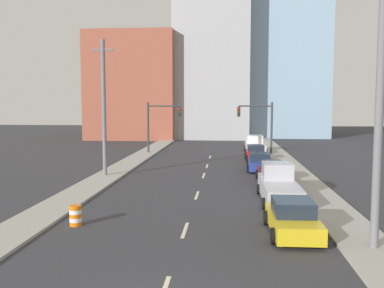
{
  "coord_description": "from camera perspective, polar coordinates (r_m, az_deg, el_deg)",
  "views": [
    {
      "loc": [
        1.9,
        -10.26,
        5.65
      ],
      "look_at": [
        -1.2,
        26.22,
        2.2
      ],
      "focal_mm": 40.0,
      "sensor_mm": 36.0,
      "label": 1
    }
  ],
  "objects": [
    {
      "name": "traffic_barrel",
      "position": [
        20.83,
        -15.27,
        -9.2
      ],
      "size": [
        0.56,
        0.56,
        0.95
      ],
      "color": "orange",
      "rests_on": "ground"
    },
    {
      "name": "pickup_truck_white",
      "position": [
        50.03,
        8.4,
        -0.23
      ],
      "size": [
        2.38,
        5.87,
        2.0
      ],
      "rotation": [
        0.0,
        0.0,
        0.0
      ],
      "color": "silver",
      "rests_on": "ground"
    },
    {
      "name": "traffic_signal_right",
      "position": [
        48.05,
        9.23,
        3.05
      ],
      "size": [
        3.92,
        0.35,
        5.81
      ],
      "color": "#38383D",
      "rests_on": "ground"
    },
    {
      "name": "utility_pole_right_near",
      "position": [
        17.53,
        23.7,
        3.95
      ],
      "size": [
        1.6,
        0.32,
        10.45
      ],
      "color": "slate",
      "rests_on": "ground"
    },
    {
      "name": "sidewalk_left",
      "position": [
        56.39,
        -4.68,
        -0.31
      ],
      "size": [
        2.36,
        90.15,
        0.13
      ],
      "color": "#9E9B93",
      "rests_on": "ground"
    },
    {
      "name": "building_brick_left",
      "position": [
        73.41,
        -7.27,
        7.52
      ],
      "size": [
        14.0,
        16.0,
        16.88
      ],
      "color": "#9E513D",
      "rests_on": "ground"
    },
    {
      "name": "lane_stripe_at_28m",
      "position": [
        38.95,
        2.01,
        -2.95
      ],
      "size": [
        0.16,
        2.4,
        0.01
      ],
      "primitive_type": "cube",
      "color": "beige",
      "rests_on": "ground"
    },
    {
      "name": "sedan_red",
      "position": [
        43.11,
        8.5,
        -1.26
      ],
      "size": [
        2.1,
        4.26,
        1.55
      ],
      "rotation": [
        0.0,
        0.0,
        0.01
      ],
      "color": "red",
      "rests_on": "ground"
    },
    {
      "name": "sidewalk_right",
      "position": [
        55.88,
        10.48,
        -0.44
      ],
      "size": [
        2.36,
        90.15,
        0.13
      ],
      "color": "#9E9B93",
      "rests_on": "ground"
    },
    {
      "name": "building_glass_right",
      "position": [
        81.4,
        12.22,
        14.42
      ],
      "size": [
        13.0,
        20.0,
        37.2
      ],
      "color": "#8CADC6",
      "rests_on": "ground"
    },
    {
      "name": "traffic_signal_left",
      "position": [
        48.56,
        -4.57,
        3.12
      ],
      "size": [
        3.92,
        0.35,
        5.81
      ],
      "color": "#38383D",
      "rests_on": "ground"
    },
    {
      "name": "lane_stripe_at_23m",
      "position": [
        33.85,
        1.57,
        -4.22
      ],
      "size": [
        0.16,
        2.4,
        0.01
      ],
      "primitive_type": "cube",
      "color": "beige",
      "rests_on": "ground"
    },
    {
      "name": "lane_stripe_at_8m",
      "position": [
        19.57,
        -0.94,
        -11.39
      ],
      "size": [
        0.16,
        2.4,
        0.01
      ],
      "primitive_type": "cube",
      "color": "beige",
      "rests_on": "ground"
    },
    {
      "name": "sedan_maroon",
      "position": [
        31.53,
        10.53,
        -3.74
      ],
      "size": [
        2.07,
        4.38,
        1.54
      ],
      "rotation": [
        0.0,
        0.0,
        0.02
      ],
      "color": "maroon",
      "rests_on": "ground"
    },
    {
      "name": "utility_pole_left_mid",
      "position": [
        33.6,
        -11.67,
        4.82
      ],
      "size": [
        1.6,
        0.32,
        10.52
      ],
      "color": "slate",
      "rests_on": "ground"
    },
    {
      "name": "lane_stripe_at_16m",
      "position": [
        26.67,
        0.66,
        -6.84
      ],
      "size": [
        0.16,
        2.4,
        0.01
      ],
      "primitive_type": "cube",
      "color": "beige",
      "rests_on": "ground"
    },
    {
      "name": "building_office_center",
      "position": [
        76.18,
        2.81,
        11.16
      ],
      "size": [
        12.0,
        20.0,
        26.65
      ],
      "color": "#A8A8AD",
      "rests_on": "ground"
    },
    {
      "name": "pickup_truck_silver",
      "position": [
        25.55,
        11.47,
        -5.54
      ],
      "size": [
        2.28,
        6.3,
        2.13
      ],
      "rotation": [
        0.0,
        0.0,
        0.01
      ],
      "color": "#B2B2BC",
      "rests_on": "ground"
    },
    {
      "name": "lane_stripe_at_35m",
      "position": [
        45.65,
        2.43,
        -1.73
      ],
      "size": [
        0.16,
        2.4,
        0.01
      ],
      "primitive_type": "cube",
      "color": "beige",
      "rests_on": "ground"
    },
    {
      "name": "sedan_blue",
      "position": [
        36.91,
        9.0,
        -2.44
      ],
      "size": [
        2.27,
        4.68,
        1.48
      ],
      "rotation": [
        0.0,
        0.0,
        -0.03
      ],
      "color": "navy",
      "rests_on": "ground"
    },
    {
      "name": "sedan_yellow",
      "position": [
        19.29,
        13.27,
        -9.64
      ],
      "size": [
        2.25,
        4.52,
        1.53
      ],
      "rotation": [
        0.0,
        0.0,
        0.02
      ],
      "color": "gold",
      "rests_on": "ground"
    }
  ]
}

